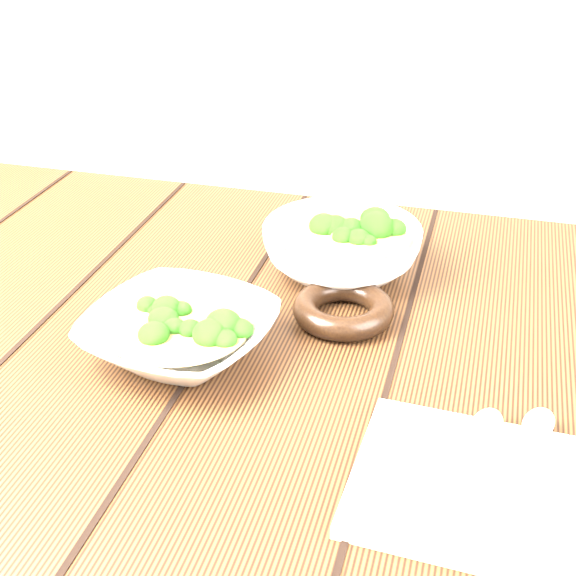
{
  "coord_description": "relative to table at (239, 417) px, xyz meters",
  "views": [
    {
      "loc": [
        0.25,
        -0.71,
        1.23
      ],
      "look_at": [
        0.05,
        0.03,
        0.8
      ],
      "focal_mm": 50.0,
      "sensor_mm": 36.0,
      "label": 1
    }
  ],
  "objects": [
    {
      "name": "table",
      "position": [
        0.0,
        0.0,
        0.0
      ],
      "size": [
        1.2,
        0.8,
        0.75
      ],
      "color": "#3A2310",
      "rests_on": "ground"
    },
    {
      "name": "soup_bowl_front",
      "position": [
        -0.04,
        -0.05,
        0.15
      ],
      "size": [
        0.23,
        0.23,
        0.06
      ],
      "color": "silver",
      "rests_on": "table"
    },
    {
      "name": "soup_bowl_back",
      "position": [
        0.08,
        0.17,
        0.15
      ],
      "size": [
        0.23,
        0.23,
        0.07
      ],
      "color": "silver",
      "rests_on": "table"
    },
    {
      "name": "trivet",
      "position": [
        0.11,
        0.06,
        0.13
      ],
      "size": [
        0.15,
        0.15,
        0.03
      ],
      "primitive_type": "torus",
      "rotation": [
        0.0,
        0.0,
        -0.37
      ],
      "color": "black",
      "rests_on": "table"
    },
    {
      "name": "napkin",
      "position": [
        0.28,
        -0.18,
        0.13
      ],
      "size": [
        0.22,
        0.19,
        0.01
      ],
      "primitive_type": "cube",
      "rotation": [
        0.0,
        0.0,
        -0.05
      ],
      "color": "beige",
      "rests_on": "table"
    },
    {
      "name": "spoon_left",
      "position": [
        0.27,
        -0.14,
        0.13
      ],
      "size": [
        0.05,
        0.18,
        0.01
      ],
      "color": "#B5B2A0",
      "rests_on": "napkin"
    },
    {
      "name": "spoon_right",
      "position": [
        0.32,
        -0.13,
        0.13
      ],
      "size": [
        0.06,
        0.18,
        0.01
      ],
      "color": "#B5B2A0",
      "rests_on": "napkin"
    }
  ]
}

